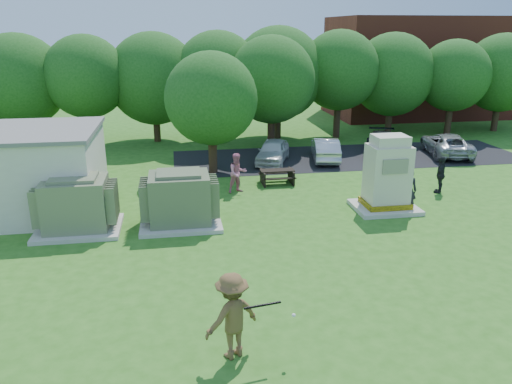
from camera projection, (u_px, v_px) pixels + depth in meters
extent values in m
plane|color=#2D6619|center=(277.00, 273.00, 15.10)|extent=(120.00, 120.00, 0.00)
cube|color=maroon|center=(422.00, 67.00, 41.95)|extent=(15.00, 8.00, 8.00)
cube|color=#232326|center=(349.00, 157.00, 28.84)|extent=(20.00, 6.00, 0.01)
cube|color=beige|center=(79.00, 228.00, 18.29)|extent=(3.00, 2.40, 0.15)
cube|color=#6C7554|center=(76.00, 203.00, 17.99)|extent=(2.20, 1.80, 1.80)
cube|color=#6C7554|center=(73.00, 178.00, 17.69)|extent=(1.60, 1.30, 0.12)
cube|color=#6C7554|center=(39.00, 205.00, 17.78)|extent=(0.32, 1.50, 1.35)
cube|color=#6C7554|center=(112.00, 201.00, 18.18)|extent=(0.32, 1.50, 1.35)
cube|color=beige|center=(181.00, 222.00, 18.86)|extent=(3.00, 2.40, 0.15)
cube|color=#5D6849|center=(180.00, 198.00, 18.56)|extent=(2.20, 1.80, 1.80)
cube|color=#5D6849|center=(178.00, 173.00, 18.26)|extent=(1.60, 1.30, 0.12)
cube|color=#5D6849|center=(145.00, 199.00, 18.36)|extent=(0.32, 1.50, 1.35)
cube|color=#5D6849|center=(214.00, 196.00, 18.75)|extent=(0.32, 1.50, 1.35)
cube|color=beige|center=(385.00, 207.00, 20.43)|extent=(2.53, 2.07, 0.17)
cube|color=yellow|center=(385.00, 203.00, 20.37)|extent=(1.78, 1.44, 0.21)
cube|color=beige|center=(387.00, 173.00, 19.98)|extent=(1.61, 1.26, 2.30)
cube|color=beige|center=(390.00, 140.00, 19.56)|extent=(1.32, 1.03, 0.40)
cube|color=gray|center=(396.00, 167.00, 19.21)|extent=(1.03, 0.05, 0.57)
cube|color=black|center=(277.00, 170.00, 23.65)|extent=(1.60, 0.62, 0.05)
cube|color=black|center=(275.00, 173.00, 24.19)|extent=(1.60, 0.22, 0.04)
cube|color=black|center=(279.00, 179.00, 23.27)|extent=(1.60, 0.22, 0.04)
cube|color=black|center=(263.00, 178.00, 23.65)|extent=(0.07, 1.20, 0.66)
cube|color=black|center=(291.00, 176.00, 23.86)|extent=(0.07, 1.20, 0.66)
imported|color=brown|center=(232.00, 316.00, 11.00)|extent=(1.51, 1.26, 2.03)
imported|color=black|center=(408.00, 190.00, 19.97)|extent=(0.77, 0.67, 1.78)
imported|color=#D36F8E|center=(238.00, 173.00, 22.31)|extent=(1.04, 0.91, 1.80)
imported|color=black|center=(441.00, 175.00, 22.31)|extent=(0.94, 1.01, 1.67)
imported|color=silver|center=(273.00, 151.00, 27.43)|extent=(2.73, 4.01, 1.27)
imported|color=#BABBBF|center=(325.00, 149.00, 27.92)|extent=(2.05, 4.03, 1.27)
imported|color=black|center=(383.00, 144.00, 29.11)|extent=(3.15, 4.74, 1.28)
imported|color=#A8A7AC|center=(446.00, 144.00, 29.09)|extent=(3.05, 4.94, 1.28)
cylinder|color=black|center=(262.00, 305.00, 10.82)|extent=(0.85, 0.19, 0.06)
cylinder|color=maroon|center=(238.00, 304.00, 10.88)|extent=(0.23, 0.10, 0.06)
sphere|color=white|center=(294.00, 315.00, 11.02)|extent=(0.09, 0.09, 0.09)
cylinder|color=#47301E|center=(26.00, 127.00, 31.06)|extent=(0.44, 0.44, 2.40)
sphere|color=#235B1C|center=(19.00, 80.00, 30.16)|extent=(5.60, 5.60, 5.60)
cylinder|color=#47301E|center=(91.00, 124.00, 31.05)|extent=(0.44, 0.44, 2.80)
sphere|color=#235B1C|center=(86.00, 77.00, 30.15)|extent=(5.00, 5.00, 5.00)
cylinder|color=#47301E|center=(157.00, 124.00, 32.50)|extent=(0.44, 0.44, 2.30)
sphere|color=#235B1C|center=(154.00, 79.00, 31.60)|extent=(5.80, 5.80, 5.80)
cylinder|color=#47301E|center=(219.00, 121.00, 32.21)|extent=(0.44, 0.44, 2.70)
sphere|color=#235B1C|center=(218.00, 74.00, 31.29)|extent=(5.40, 5.40, 5.40)
cylinder|color=#47301E|center=(278.00, 120.00, 33.43)|extent=(0.44, 0.44, 2.50)
sphere|color=#235B1C|center=(278.00, 73.00, 32.48)|extent=(6.00, 6.00, 6.00)
cylinder|color=#47301E|center=(337.00, 116.00, 33.61)|extent=(0.44, 0.44, 2.90)
sphere|color=#235B1C|center=(339.00, 70.00, 32.67)|extent=(5.20, 5.20, 5.20)
cylinder|color=#47301E|center=(389.00, 117.00, 34.87)|extent=(0.44, 0.44, 2.40)
sphere|color=#235B1C|center=(393.00, 75.00, 33.97)|extent=(5.60, 5.60, 5.60)
cylinder|color=#47301E|center=(449.00, 116.00, 34.61)|extent=(0.44, 0.44, 2.60)
sphere|color=#235B1C|center=(454.00, 75.00, 33.76)|extent=(4.80, 4.80, 4.80)
cylinder|color=#47301E|center=(496.00, 114.00, 35.81)|extent=(0.44, 0.44, 2.50)
sphere|color=#235B1C|center=(502.00, 73.00, 34.91)|extent=(5.40, 5.40, 5.40)
cylinder|color=#47301E|center=(213.00, 150.00, 25.35)|extent=(0.44, 0.44, 2.40)
sphere|color=#235B1C|center=(211.00, 99.00, 24.55)|extent=(4.60, 4.60, 4.60)
cylinder|color=#47301E|center=(271.00, 127.00, 30.63)|extent=(0.44, 0.44, 2.60)
sphere|color=#235B1C|center=(271.00, 80.00, 29.74)|extent=(5.20, 5.20, 5.20)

